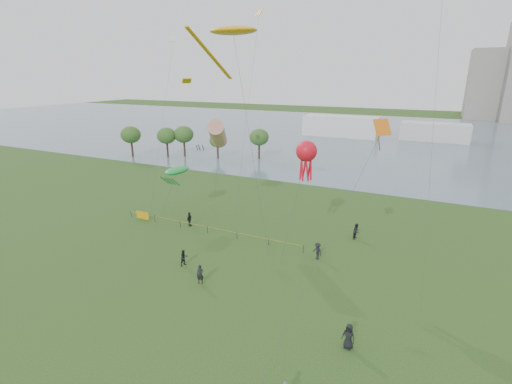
% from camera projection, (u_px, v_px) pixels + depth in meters
% --- Properties ---
extents(ground_plane, '(400.00, 400.00, 0.00)m').
position_uv_depth(ground_plane, '(197.00, 333.00, 27.21)').
color(ground_plane, '#1F3C13').
extents(lake, '(400.00, 120.00, 0.08)m').
position_uv_depth(lake, '(383.00, 136.00, 113.13)').
color(lake, slate).
rests_on(lake, ground_plane).
extents(building_low, '(16.00, 18.00, 28.00)m').
position_uv_depth(building_low, '(489.00, 85.00, 154.15)').
color(building_low, gray).
rests_on(building_low, ground_plane).
extents(pavilion_left, '(22.00, 8.00, 6.00)m').
position_uv_depth(pavilion_left, '(341.00, 126.00, 112.87)').
color(pavilion_left, white).
rests_on(pavilion_left, ground_plane).
extents(pavilion_right, '(18.00, 7.00, 5.00)m').
position_uv_depth(pavilion_right, '(434.00, 132.00, 104.90)').
color(pavilion_right, silver).
rests_on(pavilion_right, ground_plane).
extents(trees, '(31.50, 14.85, 6.96)m').
position_uv_depth(trees, '(187.00, 136.00, 83.07)').
color(trees, '#352018').
rests_on(trees, ground_plane).
extents(fence, '(24.07, 0.07, 1.05)m').
position_uv_depth(fence, '(166.00, 220.00, 46.75)').
color(fence, black).
rests_on(fence, ground_plane).
extents(spectator_a, '(0.89, 0.98, 1.65)m').
position_uv_depth(spectator_a, '(184.00, 258.00, 36.58)').
color(spectator_a, black).
rests_on(spectator_a, ground_plane).
extents(spectator_b, '(1.35, 1.19, 1.81)m').
position_uv_depth(spectator_b, '(317.00, 251.00, 37.81)').
color(spectator_b, black).
rests_on(spectator_b, ground_plane).
extents(spectator_c, '(0.56, 1.09, 1.79)m').
position_uv_depth(spectator_c, '(189.00, 219.00, 46.15)').
color(spectator_c, black).
rests_on(spectator_c, ground_plane).
extents(spectator_d, '(1.02, 0.76, 1.89)m').
position_uv_depth(spectator_d, '(349.00, 336.00, 25.45)').
color(spectator_d, black).
rests_on(spectator_d, ground_plane).
extents(spectator_f, '(0.77, 0.63, 1.82)m').
position_uv_depth(spectator_f, '(200.00, 274.00, 33.38)').
color(spectator_f, black).
rests_on(spectator_f, ground_plane).
extents(spectator_g, '(0.89, 1.04, 1.86)m').
position_uv_depth(spectator_g, '(356.00, 231.00, 42.49)').
color(spectator_g, black).
rests_on(spectator_g, ground_plane).
extents(kite_stingray, '(7.23, 10.03, 22.51)m').
position_uv_depth(kite_stingray, '(233.00, 32.00, 35.58)').
color(kite_stingray, '#3F3F42').
extents(kite_windsock, '(4.33, 6.59, 13.18)m').
position_uv_depth(kite_windsock, '(218.00, 134.00, 44.81)').
color(kite_windsock, '#3F3F42').
extents(kite_creature, '(2.31, 8.52, 6.65)m').
position_uv_depth(kite_creature, '(177.00, 171.00, 47.96)').
color(kite_creature, '#3F3F42').
extents(kite_octopus, '(2.27, 4.16, 12.06)m').
position_uv_depth(kite_octopus, '(306.00, 152.00, 35.83)').
color(kite_octopus, '#3F3F42').
extents(kite_delta, '(4.91, 13.49, 15.11)m').
position_uv_depth(kite_delta, '(376.00, 142.00, 25.94)').
color(kite_delta, '#3F3F42').
extents(small_kites, '(32.84, 8.27, 5.81)m').
position_uv_depth(small_kites, '(268.00, 7.00, 39.56)').
color(small_kites, white).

